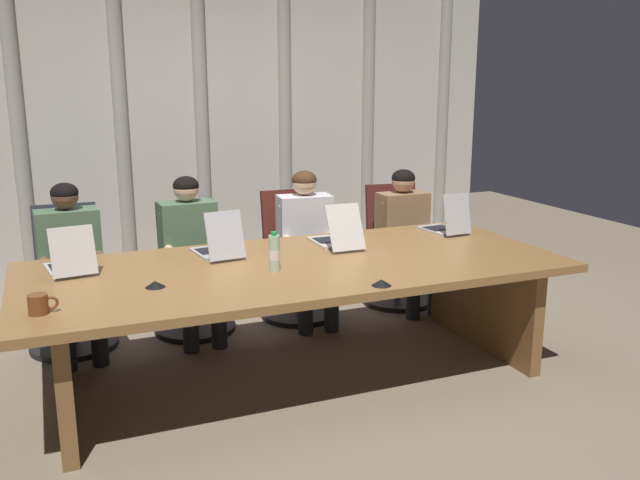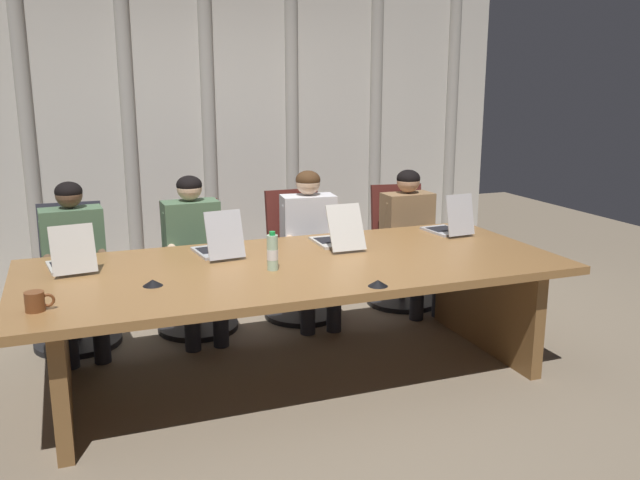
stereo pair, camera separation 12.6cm
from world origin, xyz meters
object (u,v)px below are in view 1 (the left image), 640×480
Objects in this scene: conference_mic_left_side at (155,284)px; person_right_mid at (407,230)px; laptop_center at (336,237)px; laptop_left_mid at (218,247)px; laptop_right_mid at (446,225)px; coffee_mug_near at (39,304)px; office_chair_center at (296,269)px; office_chair_right_mid at (396,259)px; person_center at (308,237)px; office_chair_left_end at (71,295)px; person_left_mid at (192,248)px; person_left_end at (71,259)px; water_bottle_primary at (274,253)px; laptop_left_end at (70,262)px; office_chair_left_mid at (192,282)px; conference_mic_middle at (381,282)px.

person_right_mid is at bearing 26.78° from conference_mic_left_side.
laptop_center is at bearing -56.26° from person_right_mid.
conference_mic_left_side is (-1.28, -0.49, -0.04)m from laptop_center.
laptop_left_mid reaches higher than conference_mic_left_side.
coffee_mug_near is at bearing 100.65° from laptop_right_mid.
office_chair_center reaches higher than office_chair_right_mid.
office_chair_left_end is at bearing -89.58° from person_center.
office_chair_center is at bearing 44.74° from conference_mic_left_side.
laptop_left_mid is 1.11× the size of laptop_right_mid.
person_left_mid is (-1.75, 0.57, -0.14)m from laptop_right_mid.
person_center is (0.84, 0.59, -0.14)m from laptop_left_mid.
laptop_center reaches higher than office_chair_right_mid.
laptop_right_mid is 0.35× the size of person_right_mid.
person_left_mid is at bearing -75.64° from office_chair_right_mid.
person_left_end reaches higher than water_bottle_primary.
person_left_mid is at bearing 54.37° from laptop_center.
person_left_mid is 1.67m from coffee_mug_near.
laptop_left_mid is 1.91m from office_chair_right_mid.
laptop_center is 0.89m from office_chair_center.
laptop_left_end is at bearing 86.31° from laptop_right_mid.
office_chair_left_mid is 0.81× the size of person_left_end.
laptop_left_end is 0.63m from person_left_end.
water_bottle_primary is at bearing 102.95° from laptop_right_mid.
office_chair_left_end is 8.94× the size of conference_mic_left_side.
laptop_center is (1.68, -0.00, 0.00)m from laptop_left_end.
water_bottle_primary is at bearing 12.92° from person_left_mid.
office_chair_center is (1.69, 0.77, -0.43)m from laptop_left_end.
person_center is at bearing -90.62° from person_right_mid.
person_right_mid is (1.74, -0.16, 0.29)m from office_chair_left_mid.
laptop_left_mid reaches higher than office_chair_left_mid.
person_right_mid is at bearing -77.75° from laptop_left_mid.
laptop_left_end is 0.89m from office_chair_left_end.
office_chair_right_mid is 0.84× the size of person_center.
office_chair_right_mid is 2.59m from person_left_end.
water_bottle_primary is (-1.48, -1.20, 0.48)m from office_chair_right_mid.
office_chair_left_end is 1.04× the size of office_chair_left_mid.
coffee_mug_near is at bearing 158.96° from laptop_left_end.
office_chair_right_mid is at bearing -80.80° from laptop_left_end.
person_center is 1.56m from conference_mic_middle.
laptop_right_mid is 0.33× the size of person_left_mid.
water_bottle_primary is at bearing 5.58° from conference_mic_left_side.
office_chair_right_mid is at bearing 58.64° from conference_mic_middle.
conference_mic_left_side is at bearing 15.31° from person_left_end.
laptop_center is 0.50× the size of office_chair_left_mid.
laptop_left_end is at bearing 159.05° from water_bottle_primary.
person_right_mid is at bearing 34.87° from water_bottle_primary.
laptop_left_end is at bearing -6.10° from person_left_end.
office_chair_left_end is (-0.88, 0.75, -0.43)m from laptop_left_mid.
laptop_right_mid is at bearing 76.81° from office_chair_left_end.
office_chair_left_end is at bearing -93.98° from person_right_mid.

